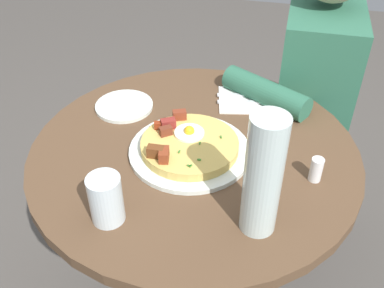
# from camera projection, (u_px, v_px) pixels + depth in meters

# --- Properties ---
(dining_table) EXTENTS (0.80, 0.80, 0.73)m
(dining_table) POSITION_uv_depth(u_px,v_px,m) (194.00, 198.00, 1.19)
(dining_table) COLOR brown
(dining_table) RESTS_ON ground_plane
(person_seated) EXTENTS (0.53, 0.41, 1.14)m
(person_seated) POSITION_uv_depth(u_px,v_px,m) (305.00, 125.00, 1.55)
(person_seated) COLOR #2D2D33
(person_seated) RESTS_ON ground_plane
(pizza_plate) EXTENTS (0.29, 0.29, 0.01)m
(pizza_plate) POSITION_uv_depth(u_px,v_px,m) (190.00, 151.00, 1.07)
(pizza_plate) COLOR silver
(pizza_plate) RESTS_ON dining_table
(breakfast_pizza) EXTENTS (0.23, 0.23, 0.05)m
(breakfast_pizza) POSITION_uv_depth(u_px,v_px,m) (188.00, 144.00, 1.06)
(breakfast_pizza) COLOR #D7B55A
(breakfast_pizza) RESTS_ON pizza_plate
(bread_plate) EXTENTS (0.16, 0.16, 0.01)m
(bread_plate) POSITION_uv_depth(u_px,v_px,m) (124.00, 106.00, 1.22)
(bread_plate) COLOR silver
(bread_plate) RESTS_ON dining_table
(napkin) EXTENTS (0.17, 0.19, 0.00)m
(napkin) POSITION_uv_depth(u_px,v_px,m) (249.00, 100.00, 1.25)
(napkin) COLOR white
(napkin) RESTS_ON dining_table
(fork) EXTENTS (0.05, 0.18, 0.00)m
(fork) POSITION_uv_depth(u_px,v_px,m) (250.00, 102.00, 1.24)
(fork) COLOR silver
(fork) RESTS_ON napkin
(knife) EXTENTS (0.05, 0.18, 0.00)m
(knife) POSITION_uv_depth(u_px,v_px,m) (249.00, 95.00, 1.26)
(knife) COLOR silver
(knife) RESTS_ON napkin
(water_glass) EXTENTS (0.07, 0.07, 0.11)m
(water_glass) POSITION_uv_depth(u_px,v_px,m) (106.00, 199.00, 0.87)
(water_glass) COLOR silver
(water_glass) RESTS_ON dining_table
(water_bottle) EXTENTS (0.07, 0.07, 0.26)m
(water_bottle) POSITION_uv_depth(u_px,v_px,m) (263.00, 177.00, 0.81)
(water_bottle) COLOR silver
(water_bottle) RESTS_ON dining_table
(salt_shaker) EXTENTS (0.03, 0.03, 0.06)m
(salt_shaker) POSITION_uv_depth(u_px,v_px,m) (316.00, 170.00, 0.98)
(salt_shaker) COLOR white
(salt_shaker) RESTS_ON dining_table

